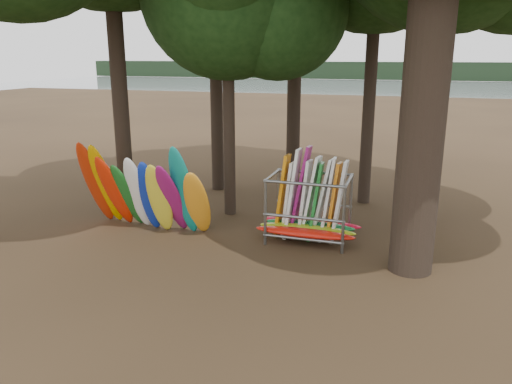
% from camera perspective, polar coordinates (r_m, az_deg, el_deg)
% --- Properties ---
extents(ground, '(120.00, 120.00, 0.00)m').
position_cam_1_polar(ground, '(14.55, -2.60, -6.76)').
color(ground, '#47331E').
rests_on(ground, ground).
extents(lake, '(160.00, 160.00, 0.00)m').
position_cam_1_polar(lake, '(72.98, 14.24, 10.60)').
color(lake, gray).
rests_on(lake, ground).
extents(far_shore, '(160.00, 4.00, 4.00)m').
position_cam_1_polar(far_shore, '(122.76, 15.97, 13.17)').
color(far_shore, black).
rests_on(far_shore, ground).
extents(kayak_row, '(4.60, 1.79, 3.09)m').
position_cam_1_polar(kayak_row, '(16.11, -12.76, -0.13)').
color(kayak_row, '#BA2709').
rests_on(kayak_row, ground).
extents(storage_rack, '(3.11, 1.56, 2.88)m').
position_cam_1_polar(storage_rack, '(15.16, 6.07, -2.07)').
color(storage_rack, slate).
rests_on(storage_rack, ground).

